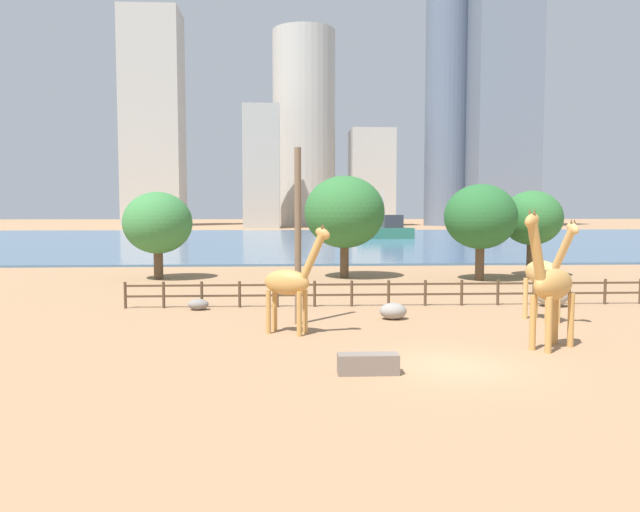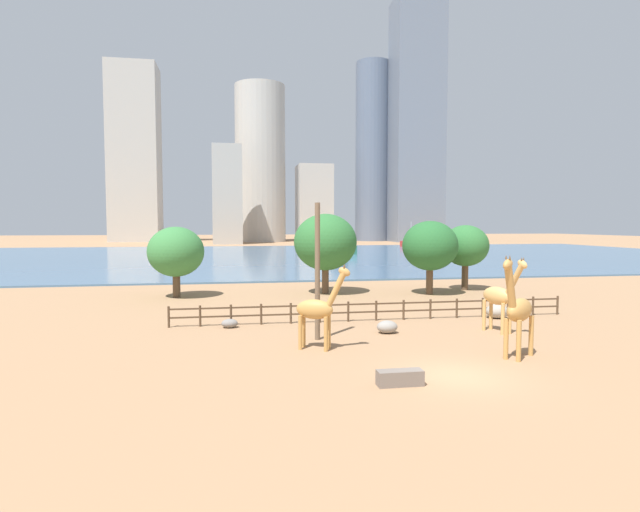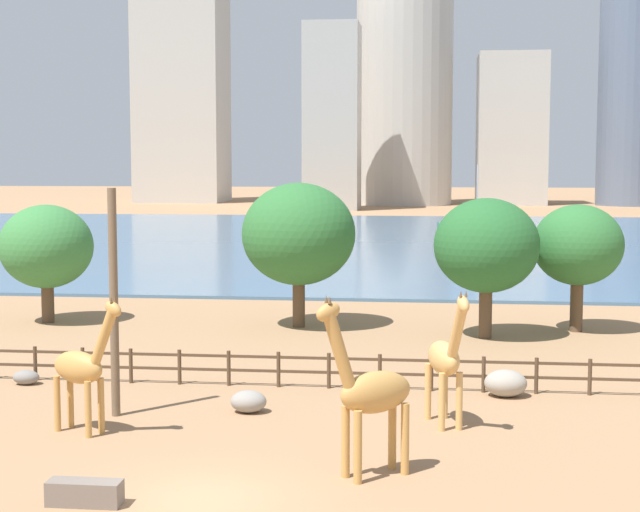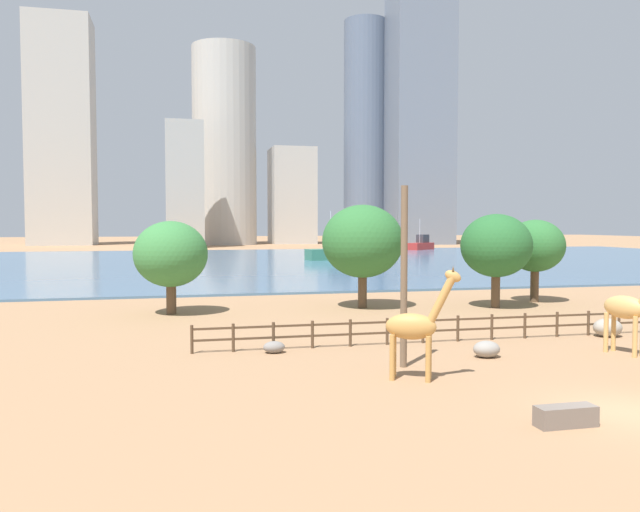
{
  "view_description": "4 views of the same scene",
  "coord_description": "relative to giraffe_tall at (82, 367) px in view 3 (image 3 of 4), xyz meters",
  "views": [
    {
      "loc": [
        -5.13,
        -18.71,
        4.86
      ],
      "look_at": [
        -2.89,
        22.28,
        1.76
      ],
      "focal_mm": 35.0,
      "sensor_mm": 36.0,
      "label": 1
    },
    {
      "loc": [
        -8.97,
        -18.96,
        6.26
      ],
      "look_at": [
        -0.68,
        29.77,
        3.09
      ],
      "focal_mm": 28.0,
      "sensor_mm": 36.0,
      "label": 2
    },
    {
      "loc": [
        5.52,
        -22.86,
        8.28
      ],
      "look_at": [
        -1.81,
        41.15,
        1.97
      ],
      "focal_mm": 55.0,
      "sensor_mm": 36.0,
      "label": 3
    },
    {
      "loc": [
        -13.68,
        -16.43,
        5.86
      ],
      "look_at": [
        -0.29,
        41.1,
        2.8
      ],
      "focal_mm": 35.0,
      "sensor_mm": 36.0,
      "label": 4
    }
  ],
  "objects": [
    {
      "name": "ground_plane",
      "position": [
        4.97,
        74.71,
        -2.03
      ],
      "size": [
        400.0,
        400.0,
        0.0
      ],
      "primitive_type": "plane",
      "color": "#9E7551"
    },
    {
      "name": "harbor_water",
      "position": [
        4.97,
        71.71,
        -1.93
      ],
      "size": [
        180.0,
        86.0,
        0.2
      ],
      "primitive_type": "cube",
      "color": "#476B8C",
      "rests_on": "ground"
    },
    {
      "name": "giraffe_tall",
      "position": [
        0.0,
        0.0,
        0.0
      ],
      "size": [
        2.78,
        1.74,
        4.32
      ],
      "rotation": [
        0.0,
        0.0,
        5.82
      ],
      "color": "#C18C47",
      "rests_on": "ground"
    },
    {
      "name": "giraffe_companion",
      "position": [
        8.95,
        -3.14,
        0.24
      ],
      "size": [
        2.68,
        2.22,
        4.9
      ],
      "rotation": [
        0.0,
        0.0,
        3.79
      ],
      "color": "#C18C47",
      "rests_on": "ground"
    },
    {
      "name": "giraffe_young",
      "position": [
        10.96,
        2.06,
        0.1
      ],
      "size": [
        1.48,
        3.13,
        4.47
      ],
      "rotation": [
        0.0,
        0.0,
        5.02
      ],
      "color": "tan",
      "rests_on": "ground"
    },
    {
      "name": "utility_pole",
      "position": [
        0.33,
        2.1,
        1.67
      ],
      "size": [
        0.28,
        0.28,
        7.41
      ],
      "primitive_type": "cylinder",
      "color": "brown",
      "rests_on": "ground"
    },
    {
      "name": "boulder_near_fence",
      "position": [
        4.54,
        2.99,
        -1.67
      ],
      "size": [
        1.2,
        0.97,
        0.73
      ],
      "primitive_type": "ellipsoid",
      "color": "gray",
      "rests_on": "ground"
    },
    {
      "name": "boulder_by_pole",
      "position": [
        13.12,
        6.17,
        -1.56
      ],
      "size": [
        1.5,
        1.26,
        0.95
      ],
      "primitive_type": "ellipsoid",
      "color": "gray",
      "rests_on": "ground"
    },
    {
      "name": "boulder_small",
      "position": [
        -4.4,
        6.03,
        -1.76
      ],
      "size": [
        0.99,
        0.72,
        0.54
      ],
      "primitive_type": "ellipsoid",
      "color": "gray",
      "rests_on": "ground"
    },
    {
      "name": "feeding_trough",
      "position": [
        2.24,
        -6.04,
        -1.73
      ],
      "size": [
        1.8,
        0.6,
        0.6
      ],
      "primitive_type": "cube",
      "color": "#72665B",
      "rests_on": "ground"
    },
    {
      "name": "enclosure_fence",
      "position": [
        4.96,
        6.71,
        -1.28
      ],
      "size": [
        26.13,
        0.14,
        1.3
      ],
      "color": "#4C3826",
      "rests_on": "ground"
    },
    {
      "name": "tree_left_large",
      "position": [
        -9.0,
        19.53,
        1.86
      ],
      "size": [
        4.73,
        4.73,
        6.04
      ],
      "color": "brown",
      "rests_on": "ground"
    },
    {
      "name": "tree_center_broad",
      "position": [
        17.49,
        19.92,
        2.15
      ],
      "size": [
        4.33,
        4.33,
        6.17
      ],
      "color": "brown",
      "rests_on": "ground"
    },
    {
      "name": "tree_right_tall",
      "position": [
        3.95,
        19.65,
        2.6
      ],
      "size": [
        5.63,
        5.63,
        7.18
      ],
      "color": "brown",
      "rests_on": "ground"
    },
    {
      "name": "tree_left_small",
      "position": [
        13.01,
        17.61,
        2.29
      ],
      "size": [
        4.89,
        4.89,
        6.55
      ],
      "color": "brown",
      "rests_on": "ground"
    },
    {
      "name": "boat_ferry",
      "position": [
        15.7,
        73.09,
        -0.56
      ],
      "size": [
        8.9,
        4.42,
        7.66
      ],
      "rotation": [
        0.0,
        0.0,
        3.31
      ],
      "color": "#337259",
      "rests_on": "harbor_water"
    },
    {
      "name": "skyline_tower_needle",
      "position": [
        5.13,
        156.47,
        25.54
      ],
      "size": [
        17.85,
        17.85,
        55.15
      ],
      "primitive_type": "cylinder",
      "color": "#B7B2A8",
      "rests_on": "ground"
    },
    {
      "name": "skyline_block_central",
      "position": [
        25.13,
        160.37,
        11.99
      ],
      "size": [
        12.58,
        13.68,
        28.04
      ],
      "primitive_type": "cube",
      "color": "#B7B2A8",
      "rests_on": "ground"
    },
    {
      "name": "skyline_tower_glass",
      "position": [
        -6.24,
        135.86,
        13.38
      ],
      "size": [
        9.1,
        9.51,
        30.82
      ],
      "primitive_type": "cube",
      "color": "#ADA89E",
      "rests_on": "ground"
    },
    {
      "name": "skyline_block_right",
      "position": [
        46.78,
        157.48,
        30.81
      ],
      "size": [
        12.64,
        12.64,
        65.69
      ],
      "primitive_type": "cylinder",
      "color": "slate",
      "rests_on": "ground"
    },
    {
      "name": "skyline_tower_short",
      "position": [
        -38.86,
        162.9,
        29.03
      ],
      "size": [
        16.78,
        14.14,
        62.12
      ],
      "primitive_type": "cube",
      "color": "#B7B2A8",
      "rests_on": "ground"
    }
  ]
}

